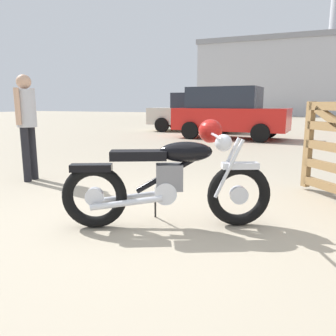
{
  "coord_description": "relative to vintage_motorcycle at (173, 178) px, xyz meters",
  "views": [
    {
      "loc": [
        1.34,
        -2.91,
        1.22
      ],
      "look_at": [
        -0.06,
        0.48,
        0.51
      ],
      "focal_mm": 35.42,
      "sensor_mm": 36.0,
      "label": 1
    }
  ],
  "objects": [
    {
      "name": "ground_plane",
      "position": [
        -0.16,
        -0.08,
        -0.49
      ],
      "size": [
        80.0,
        80.0,
        0.0
      ],
      "primitive_type": "plane",
      "color": "tan"
    },
    {
      "name": "vintage_motorcycle",
      "position": [
        0.0,
        0.0,
        0.0
      ],
      "size": [
        1.93,
        1.08,
        1.07
      ],
      "rotation": [
        0.0,
        0.0,
        0.43
      ],
      "color": "black",
      "rests_on": "ground_plane"
    },
    {
      "name": "industrial_building",
      "position": [
        -1.03,
        37.49,
        3.37
      ],
      "size": [
        17.42,
        13.19,
        15.55
      ],
      "rotation": [
        0.0,
        0.0,
        -0.0
      ],
      "color": "#B2B2B7",
      "rests_on": "ground_plane"
    },
    {
      "name": "bystander",
      "position": [
        -2.86,
        1.0,
        0.53
      ],
      "size": [
        0.3,
        0.46,
        1.66
      ],
      "rotation": [
        0.0,
        0.0,
        3.3
      ],
      "color": "black",
      "rests_on": "ground_plane"
    },
    {
      "name": "pale_sedan_back",
      "position": [
        -1.35,
        8.74,
        0.43
      ],
      "size": [
        4.0,
        2.02,
        1.78
      ],
      "rotation": [
        0.0,
        0.0,
        -0.06
      ],
      "color": "black",
      "rests_on": "ground_plane"
    },
    {
      "name": "red_hatchback_near",
      "position": [
        -3.26,
        11.18,
        0.34
      ],
      "size": [
        4.26,
        2.05,
        1.67
      ],
      "rotation": [
        0.0,
        0.0,
        3.18
      ],
      "color": "black",
      "rests_on": "ground_plane"
    }
  ]
}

